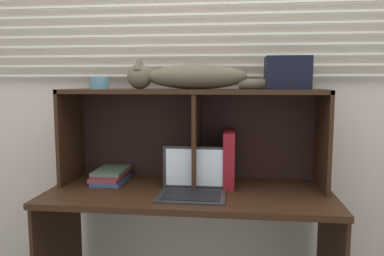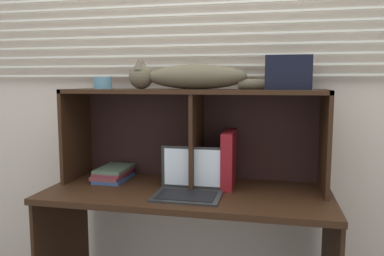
# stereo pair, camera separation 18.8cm
# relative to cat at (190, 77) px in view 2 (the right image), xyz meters

# --- Properties ---
(back_panel_with_blinds) EXTENTS (4.40, 0.08, 2.50)m
(back_panel_with_blinds) POSITION_rel_cat_xyz_m (0.01, 0.22, -0.04)
(back_panel_with_blinds) COLOR beige
(back_panel_with_blinds) RESTS_ON ground
(desk) EXTENTS (1.45, 0.61, 0.73)m
(desk) POSITION_rel_cat_xyz_m (0.01, -0.13, -0.72)
(desk) COLOR black
(desk) RESTS_ON ground
(hutch_shelf_unit) EXTENTS (1.38, 0.34, 0.51)m
(hutch_shelf_unit) POSITION_rel_cat_xyz_m (0.02, 0.04, -0.23)
(hutch_shelf_unit) COLOR black
(hutch_shelf_unit) RESTS_ON desk
(cat) EXTENTS (0.89, 0.16, 0.16)m
(cat) POSITION_rel_cat_xyz_m (0.00, 0.00, 0.00)
(cat) COLOR brown
(cat) RESTS_ON hutch_shelf_unit
(laptop) EXTENTS (0.33, 0.25, 0.23)m
(laptop) POSITION_rel_cat_xyz_m (0.04, -0.19, -0.53)
(laptop) COLOR #272727
(laptop) RESTS_ON desk
(binder_upright) EXTENTS (0.06, 0.26, 0.30)m
(binder_upright) POSITION_rel_cat_xyz_m (0.21, 0.00, -0.43)
(binder_upright) COLOR maroon
(binder_upright) RESTS_ON desk
(book_stack) EXTENTS (0.17, 0.27, 0.07)m
(book_stack) POSITION_rel_cat_xyz_m (-0.44, -0.00, -0.54)
(book_stack) COLOR #2F4B7F
(book_stack) RESTS_ON desk
(small_basket) EXTENTS (0.10, 0.10, 0.07)m
(small_basket) POSITION_rel_cat_xyz_m (-0.49, 0.00, -0.03)
(small_basket) COLOR teal
(small_basket) RESTS_ON hutch_shelf_unit
(storage_box) EXTENTS (0.22, 0.20, 0.17)m
(storage_box) POSITION_rel_cat_xyz_m (0.50, 0.00, 0.02)
(storage_box) COLOR black
(storage_box) RESTS_ON hutch_shelf_unit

